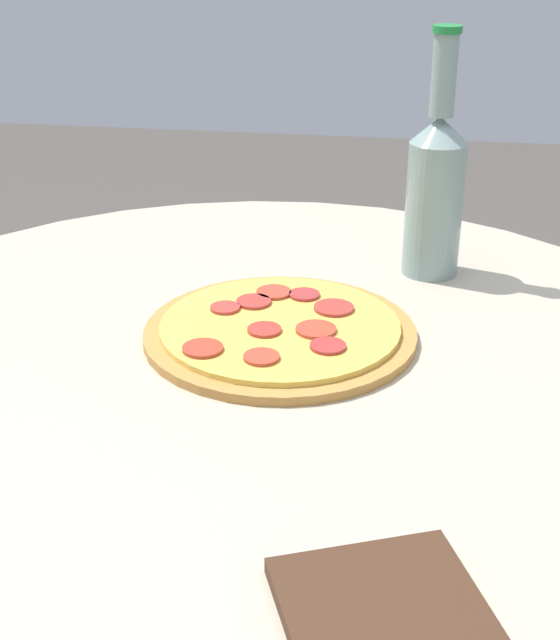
% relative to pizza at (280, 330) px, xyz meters
% --- Properties ---
extents(table, '(0.99, 0.99, 0.75)m').
position_rel_pizza_xyz_m(table, '(-0.03, 0.02, -0.21)').
color(table, '#B2A893').
rests_on(table, ground_plane).
extents(pizza, '(0.28, 0.28, 0.02)m').
position_rel_pizza_xyz_m(pizza, '(0.00, 0.00, 0.00)').
color(pizza, '#B77F3D').
rests_on(pizza, table).
extents(beer_bottle, '(0.07, 0.07, 0.29)m').
position_rel_pizza_xyz_m(beer_bottle, '(0.21, -0.15, 0.10)').
color(beer_bottle, gray).
rests_on(beer_bottle, table).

